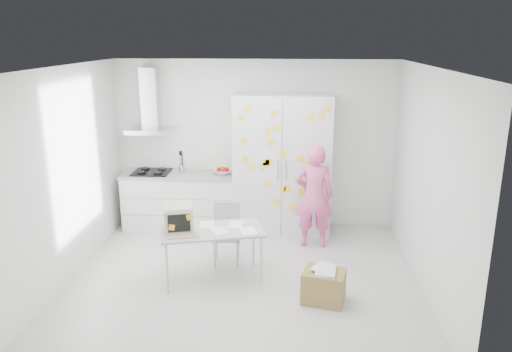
# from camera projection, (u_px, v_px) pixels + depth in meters

# --- Properties ---
(floor) EXTENTS (4.50, 4.00, 0.02)m
(floor) POSITION_uv_depth(u_px,v_px,m) (244.00, 278.00, 6.54)
(floor) COLOR silver
(floor) RESTS_ON ground
(walls) EXTENTS (4.52, 4.01, 2.70)m
(walls) POSITION_uv_depth(u_px,v_px,m) (248.00, 164.00, 6.86)
(walls) COLOR white
(walls) RESTS_ON ground
(ceiling) EXTENTS (4.50, 4.00, 0.02)m
(ceiling) POSITION_uv_depth(u_px,v_px,m) (242.00, 67.00, 5.80)
(ceiling) COLOR white
(ceiling) RESTS_ON walls
(counter_run) EXTENTS (1.84, 0.63, 1.28)m
(counter_run) POSITION_uv_depth(u_px,v_px,m) (180.00, 200.00, 8.12)
(counter_run) COLOR white
(counter_run) RESTS_ON ground
(range_hood) EXTENTS (0.70, 0.48, 1.01)m
(range_hood) POSITION_uv_depth(u_px,v_px,m) (150.00, 107.00, 7.88)
(range_hood) COLOR silver
(range_hood) RESTS_ON walls
(tall_cabinet) EXTENTS (1.50, 0.68, 2.20)m
(tall_cabinet) POSITION_uv_depth(u_px,v_px,m) (282.00, 165.00, 7.81)
(tall_cabinet) COLOR silver
(tall_cabinet) RESTS_ON ground
(person) EXTENTS (0.57, 0.38, 1.56)m
(person) POSITION_uv_depth(u_px,v_px,m) (314.00, 196.00, 7.32)
(person) COLOR #EB5B9C
(person) RESTS_ON ground
(desk) EXTENTS (1.40, 0.95, 1.02)m
(desk) POSITION_uv_depth(u_px,v_px,m) (191.00, 224.00, 6.26)
(desk) COLOR #A8AFB3
(desk) RESTS_ON ground
(chair) EXTENTS (0.40, 0.40, 0.84)m
(chair) POSITION_uv_depth(u_px,v_px,m) (227.00, 229.00, 6.87)
(chair) COLOR #ABAAA9
(chair) RESTS_ON ground
(cardboard_box) EXTENTS (0.56, 0.49, 0.42)m
(cardboard_box) POSITION_uv_depth(u_px,v_px,m) (324.00, 286.00, 5.90)
(cardboard_box) COLOR olive
(cardboard_box) RESTS_ON ground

